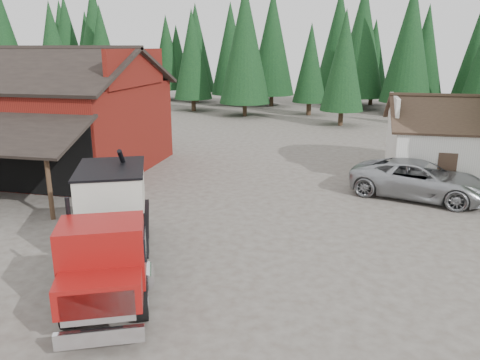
# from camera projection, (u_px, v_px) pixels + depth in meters

# --- Properties ---
(ground) EXTENTS (120.00, 120.00, 0.00)m
(ground) POSITION_uv_depth(u_px,v_px,m) (157.00, 251.00, 16.86)
(ground) COLOR #4E463D
(ground) RESTS_ON ground
(red_barn) EXTENTS (12.80, 13.63, 7.18)m
(red_barn) POSITION_uv_depth(u_px,v_px,m) (45.00, 124.00, 27.71)
(red_barn) COLOR maroon
(red_barn) RESTS_ON ground
(farmhouse) EXTENTS (8.60, 6.42, 4.65)m
(farmhouse) POSITION_uv_depth(u_px,v_px,m) (466.00, 149.00, 25.87)
(farmhouse) COLOR silver
(farmhouse) RESTS_ON ground
(conifer_backdrop) EXTENTS (76.00, 16.00, 16.00)m
(conifer_backdrop) POSITION_uv_depth(u_px,v_px,m) (291.00, 108.00, 56.27)
(conifer_backdrop) COLOR black
(conifer_backdrop) RESTS_ON ground
(near_pine_a) EXTENTS (4.40, 4.40, 11.40)m
(near_pine_a) POSITION_uv_depth(u_px,v_px,m) (54.00, 54.00, 45.98)
(near_pine_a) COLOR #382619
(near_pine_a) RESTS_ON ground
(near_pine_b) EXTENTS (3.96, 3.96, 10.40)m
(near_pine_b) POSITION_uv_depth(u_px,v_px,m) (344.00, 61.00, 42.13)
(near_pine_b) COLOR #382619
(near_pine_b) RESTS_ON ground
(near_pine_d) EXTENTS (5.28, 5.28, 13.40)m
(near_pine_d) POSITION_uv_depth(u_px,v_px,m) (245.00, 44.00, 47.57)
(near_pine_d) COLOR #382619
(near_pine_d) RESTS_ON ground
(feed_truck) EXTENTS (5.29, 8.51, 3.75)m
(feed_truck) POSITION_uv_depth(u_px,v_px,m) (110.00, 224.00, 14.63)
(feed_truck) COLOR black
(feed_truck) RESTS_ON ground
(silver_car) EXTENTS (7.08, 4.83, 1.80)m
(silver_car) POSITION_uv_depth(u_px,v_px,m) (420.00, 180.00, 22.64)
(silver_car) COLOR #9C9FA3
(silver_car) RESTS_ON ground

